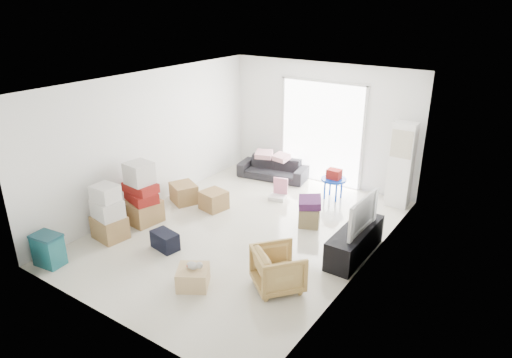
{
  "coord_description": "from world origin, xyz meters",
  "views": [
    {
      "loc": [
        4.35,
        -6.0,
        4.0
      ],
      "look_at": [
        0.13,
        0.2,
        0.98
      ],
      "focal_mm": 32.0,
      "sensor_mm": 36.0,
      "label": 1
    }
  ],
  "objects_px": {
    "armchair": "(278,267)",
    "kids_table": "(334,178)",
    "ac_tower": "(401,165)",
    "ottoman": "(309,216)",
    "wood_crate": "(193,277)",
    "sofa": "(273,165)",
    "tv_console": "(355,242)",
    "storage_bins": "(48,250)",
    "television": "(356,225)"
  },
  "relations": [
    {
      "from": "sofa",
      "to": "kids_table",
      "type": "bearing_deg",
      "value": -19.74
    },
    {
      "from": "sofa",
      "to": "ac_tower",
      "type": "bearing_deg",
      "value": -7.32
    },
    {
      "from": "wood_crate",
      "to": "sofa",
      "type": "bearing_deg",
      "value": 107.26
    },
    {
      "from": "ac_tower",
      "to": "sofa",
      "type": "distance_m",
      "value": 2.97
    },
    {
      "from": "sofa",
      "to": "ottoman",
      "type": "relative_size",
      "value": 4.33
    },
    {
      "from": "armchair",
      "to": "ottoman",
      "type": "bearing_deg",
      "value": -35.57
    },
    {
      "from": "tv_console",
      "to": "armchair",
      "type": "xyz_separation_m",
      "value": [
        -0.57,
        -1.48,
        0.1
      ]
    },
    {
      "from": "ottoman",
      "to": "kids_table",
      "type": "bearing_deg",
      "value": 96.91
    },
    {
      "from": "tv_console",
      "to": "storage_bins",
      "type": "distance_m",
      "value": 4.92
    },
    {
      "from": "sofa",
      "to": "wood_crate",
      "type": "distance_m",
      "value": 4.53
    },
    {
      "from": "armchair",
      "to": "storage_bins",
      "type": "xyz_separation_m",
      "value": [
        -3.33,
        -1.52,
        -0.08
      ]
    },
    {
      "from": "sofa",
      "to": "wood_crate",
      "type": "relative_size",
      "value": 3.58
    },
    {
      "from": "television",
      "to": "ottoman",
      "type": "bearing_deg",
      "value": 66.8
    },
    {
      "from": "ac_tower",
      "to": "ottoman",
      "type": "bearing_deg",
      "value": -120.61
    },
    {
      "from": "tv_console",
      "to": "ottoman",
      "type": "xyz_separation_m",
      "value": [
        -1.11,
        0.52,
        -0.06
      ]
    },
    {
      "from": "sofa",
      "to": "storage_bins",
      "type": "xyz_separation_m",
      "value": [
        -0.94,
        -5.17,
        -0.04
      ]
    },
    {
      "from": "armchair",
      "to": "storage_bins",
      "type": "height_order",
      "value": "armchair"
    },
    {
      "from": "sofa",
      "to": "storage_bins",
      "type": "bearing_deg",
      "value": -110.54
    },
    {
      "from": "ottoman",
      "to": "armchair",
      "type": "bearing_deg",
      "value": -74.65
    },
    {
      "from": "storage_bins",
      "to": "television",
      "type": "bearing_deg",
      "value": 37.58
    },
    {
      "from": "ac_tower",
      "to": "armchair",
      "type": "height_order",
      "value": "ac_tower"
    },
    {
      "from": "storage_bins",
      "to": "tv_console",
      "type": "bearing_deg",
      "value": 37.58
    },
    {
      "from": "tv_console",
      "to": "sofa",
      "type": "bearing_deg",
      "value": 143.81
    },
    {
      "from": "ac_tower",
      "to": "tv_console",
      "type": "height_order",
      "value": "ac_tower"
    },
    {
      "from": "storage_bins",
      "to": "wood_crate",
      "type": "xyz_separation_m",
      "value": [
        2.28,
        0.84,
        -0.12
      ]
    },
    {
      "from": "ac_tower",
      "to": "storage_bins",
      "type": "height_order",
      "value": "ac_tower"
    },
    {
      "from": "sofa",
      "to": "ottoman",
      "type": "height_order",
      "value": "sofa"
    },
    {
      "from": "sofa",
      "to": "kids_table",
      "type": "xyz_separation_m",
      "value": [
        1.68,
        -0.28,
        0.16
      ]
    },
    {
      "from": "ac_tower",
      "to": "sofa",
      "type": "relative_size",
      "value": 1.09
    },
    {
      "from": "tv_console",
      "to": "armchair",
      "type": "bearing_deg",
      "value": -110.92
    },
    {
      "from": "armchair",
      "to": "sofa",
      "type": "bearing_deg",
      "value": -17.61
    },
    {
      "from": "storage_bins",
      "to": "wood_crate",
      "type": "distance_m",
      "value": 2.44
    },
    {
      "from": "television",
      "to": "armchair",
      "type": "xyz_separation_m",
      "value": [
        -0.57,
        -1.48,
        -0.21
      ]
    },
    {
      "from": "armchair",
      "to": "kids_table",
      "type": "relative_size",
      "value": 1.05
    },
    {
      "from": "television",
      "to": "tv_console",
      "type": "bearing_deg",
      "value": 1.74
    },
    {
      "from": "armchair",
      "to": "kids_table",
      "type": "xyz_separation_m",
      "value": [
        -0.71,
        3.37,
        0.12
      ]
    },
    {
      "from": "ottoman",
      "to": "television",
      "type": "bearing_deg",
      "value": -24.94
    },
    {
      "from": "tv_console",
      "to": "kids_table",
      "type": "height_order",
      "value": "kids_table"
    },
    {
      "from": "tv_console",
      "to": "wood_crate",
      "type": "relative_size",
      "value": 3.28
    },
    {
      "from": "armchair",
      "to": "storage_bins",
      "type": "distance_m",
      "value": 3.67
    },
    {
      "from": "storage_bins",
      "to": "ottoman",
      "type": "height_order",
      "value": "storage_bins"
    },
    {
      "from": "armchair",
      "to": "television",
      "type": "bearing_deg",
      "value": -71.84
    },
    {
      "from": "tv_console",
      "to": "wood_crate",
      "type": "height_order",
      "value": "tv_console"
    },
    {
      "from": "armchair",
      "to": "kids_table",
      "type": "distance_m",
      "value": 3.44
    },
    {
      "from": "wood_crate",
      "to": "tv_console",
      "type": "bearing_deg",
      "value": 53.09
    },
    {
      "from": "kids_table",
      "to": "wood_crate",
      "type": "bearing_deg",
      "value": -94.79
    },
    {
      "from": "ac_tower",
      "to": "ottoman",
      "type": "distance_m",
      "value": 2.2
    },
    {
      "from": "storage_bins",
      "to": "kids_table",
      "type": "relative_size",
      "value": 0.81
    },
    {
      "from": "storage_bins",
      "to": "ac_tower",
      "type": "bearing_deg",
      "value": 54.1
    },
    {
      "from": "storage_bins",
      "to": "kids_table",
      "type": "distance_m",
      "value": 5.55
    }
  ]
}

